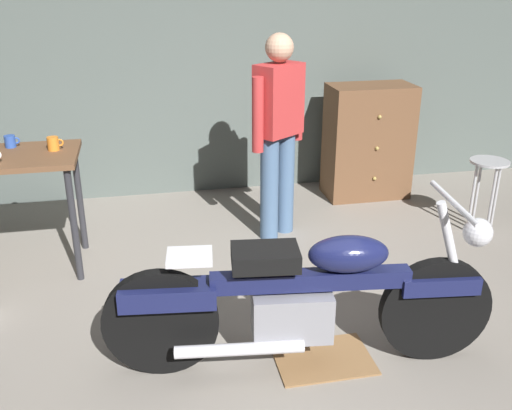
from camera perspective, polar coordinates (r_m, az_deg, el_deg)
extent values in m
plane|color=gray|center=(3.59, 1.76, -13.94)|extent=(12.00, 12.00, 0.00)
cube|color=#56605B|center=(5.68, -4.77, 16.53)|extent=(8.00, 0.12, 3.10)
cylinder|color=#2D2D33|center=(4.30, -17.48, -1.95)|extent=(0.05, 0.05, 0.86)
cylinder|color=#2D2D33|center=(4.78, -16.97, 0.58)|extent=(0.05, 0.05, 0.86)
cylinder|color=black|center=(3.50, 17.21, -9.82)|extent=(0.64, 0.14, 0.64)
cylinder|color=black|center=(3.28, -9.36, -11.36)|extent=(0.64, 0.14, 0.64)
cube|color=#191E4C|center=(3.41, 17.54, -7.32)|extent=(0.45, 0.19, 0.10)
cube|color=#191E4C|center=(3.19, -8.66, -8.71)|extent=(0.54, 0.24, 0.12)
cube|color=gray|center=(3.29, 3.52, -10.61)|extent=(0.47, 0.29, 0.28)
cube|color=#191E4C|center=(3.19, 5.41, -7.34)|extent=(1.10, 0.23, 0.10)
ellipsoid|color=#191E4C|center=(3.16, 9.09, -4.77)|extent=(0.46, 0.27, 0.20)
cube|color=black|center=(3.09, 0.92, -5.15)|extent=(0.39, 0.28, 0.10)
cube|color=silver|center=(3.07, -6.56, -5.08)|extent=(0.26, 0.23, 0.03)
cylinder|color=silver|center=(3.37, 18.80, -4.95)|extent=(0.27, 0.08, 0.68)
cylinder|color=silver|center=(3.22, 18.87, 0.23)|extent=(0.10, 0.60, 0.03)
sphere|color=silver|center=(3.35, 21.00, -2.53)|extent=(0.16, 0.16, 0.16)
cylinder|color=silver|center=(3.22, -1.63, -14.02)|extent=(0.70, 0.15, 0.07)
cylinder|color=slate|center=(4.89, 2.89, 2.22)|extent=(0.15, 0.15, 0.88)
cylinder|color=slate|center=(4.75, 1.32, 1.61)|extent=(0.15, 0.15, 0.88)
cube|color=#BF3333|center=(4.62, 2.25, 10.32)|extent=(0.44, 0.40, 0.56)
cylinder|color=#BF3333|center=(4.81, 4.14, 9.80)|extent=(0.09, 0.09, 0.58)
cylinder|color=#BF3333|center=(4.46, 0.18, 8.84)|extent=(0.09, 0.09, 0.58)
sphere|color=tan|center=(4.55, 2.32, 15.25)|extent=(0.22, 0.22, 0.22)
cylinder|color=#B2B2B7|center=(5.19, 22.03, 3.98)|extent=(0.32, 0.32, 0.02)
cylinder|color=#B2B2B7|center=(5.35, 22.53, 0.78)|extent=(0.02, 0.02, 0.62)
cylinder|color=#B2B2B7|center=(5.37, 20.93, 1.13)|extent=(0.02, 0.02, 0.62)
cylinder|color=#B2B2B7|center=(5.23, 20.52, 0.61)|extent=(0.02, 0.02, 0.62)
cylinder|color=#B2B2B7|center=(5.20, 22.16, 0.26)|extent=(0.02, 0.02, 0.62)
cube|color=brown|center=(5.77, 10.96, 6.15)|extent=(0.80, 0.44, 1.10)
sphere|color=tan|center=(5.49, 12.09, 8.48)|extent=(0.04, 0.04, 0.04)
sphere|color=tan|center=(5.56, 11.84, 5.48)|extent=(0.04, 0.04, 0.04)
sphere|color=tan|center=(5.66, 11.60, 2.58)|extent=(0.04, 0.04, 0.04)
cube|color=olive|center=(3.52, 6.64, -14.81)|extent=(0.56, 0.40, 0.01)
cylinder|color=orange|center=(4.43, -19.35, 5.73)|extent=(0.08, 0.08, 0.10)
torus|color=orange|center=(4.43, -18.76, 5.84)|extent=(0.06, 0.01, 0.06)
cylinder|color=#2D51AD|center=(4.62, -23.06, 5.78)|extent=(0.08, 0.08, 0.09)
torus|color=#2D51AD|center=(4.61, -22.53, 5.89)|extent=(0.05, 0.01, 0.05)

